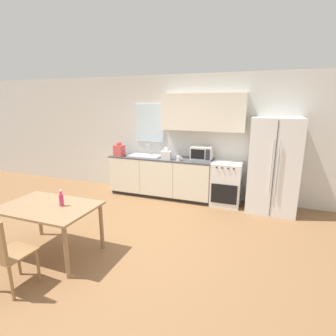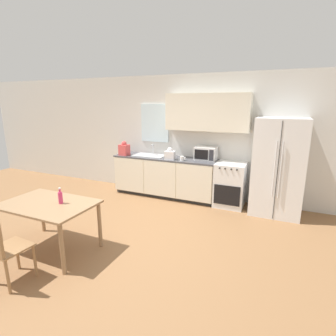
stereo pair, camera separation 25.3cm
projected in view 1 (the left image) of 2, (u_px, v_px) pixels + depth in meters
name	position (u px, v px, depth m)	size (l,w,h in m)	color
ground_plane	(128.00, 236.00, 4.23)	(12.00, 12.00, 0.00)	olive
wall_back	(179.00, 132.00, 5.91)	(12.00, 0.38, 2.70)	silver
kitchen_counter	(161.00, 176.00, 5.99)	(2.37, 0.63, 0.91)	#333333
oven_range	(226.00, 183.00, 5.49)	(0.59, 0.63, 0.91)	white
refrigerator	(273.00, 166.00, 5.04)	(0.91, 0.74, 1.84)	white
kitchen_sink	(145.00, 155.00, 6.02)	(0.74, 0.45, 0.24)	#B7BABC
microwave	(202.00, 153.00, 5.64)	(0.45, 0.34, 0.28)	silver
coffee_mug	(179.00, 158.00, 5.54)	(0.12, 0.09, 0.10)	white
grocery_bag_0	(119.00, 150.00, 6.02)	(0.23, 0.21, 0.33)	#D14C4C
grocery_bag_1	(166.00, 154.00, 5.64)	(0.23, 0.20, 0.26)	white
dining_table	(49.00, 212.00, 3.61)	(1.30, 0.85, 0.73)	#997551
dining_chair_near	(3.00, 250.00, 2.87)	(0.42, 0.42, 0.93)	#997047
drink_bottle	(61.00, 199.00, 3.57)	(0.06, 0.06, 0.23)	#DB386B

